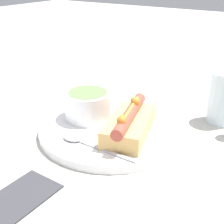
# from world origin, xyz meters

# --- Properties ---
(ground_plane) EXTENTS (4.00, 4.00, 0.00)m
(ground_plane) POSITION_xyz_m (0.00, 0.00, 0.00)
(ground_plane) COLOR #BCB7AD
(dinner_plate) EXTENTS (0.30, 0.30, 0.02)m
(dinner_plate) POSITION_xyz_m (0.00, 0.00, 0.01)
(dinner_plate) COLOR white
(dinner_plate) RESTS_ON ground_plane
(hot_dog) EXTENTS (0.17, 0.11, 0.06)m
(hot_dog) POSITION_xyz_m (-0.01, -0.05, 0.04)
(hot_dog) COLOR #DBAD60
(hot_dog) RESTS_ON dinner_plate
(soup_bowl) EXTENTS (0.10, 0.10, 0.06)m
(soup_bowl) POSITION_xyz_m (0.00, 0.06, 0.05)
(soup_bowl) COLOR white
(soup_bowl) RESTS_ON dinner_plate
(spoon) EXTENTS (0.03, 0.16, 0.01)m
(spoon) POSITION_xyz_m (-0.09, 0.01, 0.02)
(spoon) COLOR #B7B7BC
(spoon) RESTS_ON dinner_plate
(drinking_glass) EXTENTS (0.06, 0.06, 0.11)m
(drinking_glass) POSITION_xyz_m (0.17, -0.17, 0.06)
(drinking_glass) COLOR silver
(drinking_glass) RESTS_ON ground_plane
(napkin) EXTENTS (0.13, 0.07, 0.01)m
(napkin) POSITION_xyz_m (-0.26, 0.00, 0.00)
(napkin) COLOR #333338
(napkin) RESTS_ON ground_plane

